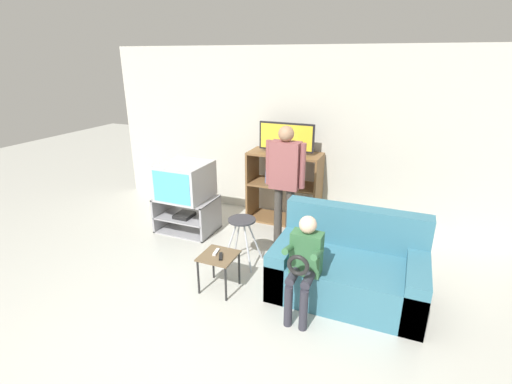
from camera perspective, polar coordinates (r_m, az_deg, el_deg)
The scene contains 13 objects.
ground_plane at distance 3.57m, azimuth -11.98°, elevation -23.72°, with size 18.00×18.00×0.00m, color #B7B7AD.
wall_back at distance 5.76m, azimuth 6.23°, elevation 8.60°, with size 6.40×0.06×2.60m.
tv_stand at distance 5.57m, azimuth -10.57°, elevation -3.38°, with size 0.84×0.59×0.51m.
television_main at distance 5.39m, azimuth -10.87°, elevation 1.72°, with size 0.66×0.69×0.52m.
media_shelf at distance 5.69m, azimuth 4.34°, elevation 0.78°, with size 1.09×0.49×1.10m.
television_flat at distance 5.46m, azimuth 4.69°, elevation 8.13°, with size 0.83×0.20×0.45m.
folding_stool at distance 4.54m, azimuth -2.17°, elevation -5.49°, with size 0.41×0.38×0.60m.
snack_table at distance 4.12m, azimuth -5.77°, elevation -10.42°, with size 0.38×0.38×0.43m.
remote_control_black at distance 4.04m, azimuth -5.45°, elevation -9.83°, with size 0.04×0.14×0.02m, color black.
remote_control_white at distance 4.13m, azimuth -6.17°, elevation -9.16°, with size 0.04×0.14×0.02m, color silver.
couch at distance 4.20m, azimuth 14.03°, elevation -11.37°, with size 1.57×0.94×0.89m.
person_standing_adult at distance 4.80m, azimuth 4.48°, elevation 2.56°, with size 0.53×0.20×1.64m.
person_seated_child at distance 3.64m, azimuth 7.41°, elevation -10.34°, with size 0.33×0.43×1.04m.
Camera 1 is at (1.59, -2.05, 2.45)m, focal length 26.00 mm.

